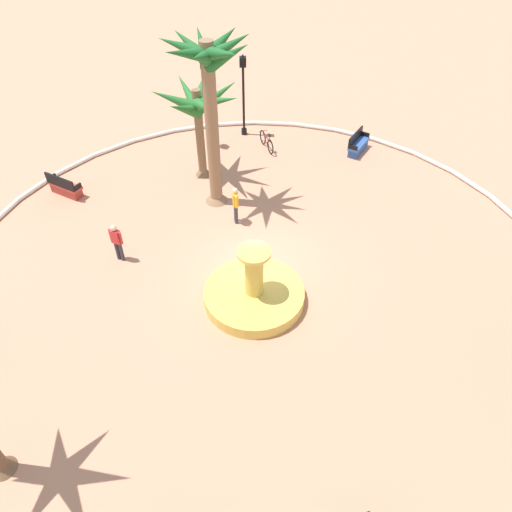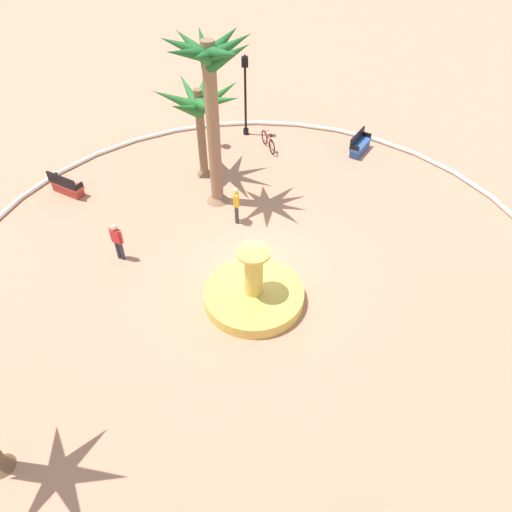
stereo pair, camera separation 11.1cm
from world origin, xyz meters
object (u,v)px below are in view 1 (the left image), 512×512
at_px(bench_southwest, 65,188).
at_px(person_cyclist_photo, 236,203).
at_px(palm_tree_far_side, 198,106).
at_px(fountain, 254,294).
at_px(bench_southeast, 358,145).
at_px(person_cyclist_helmet, 215,129).
at_px(person_pedestrian_stroll, 117,241).
at_px(palm_tree_near_fountain, 209,82).
at_px(bicycle_red_frame, 267,142).
at_px(lamppost, 243,89).

relative_size(bench_southwest, person_cyclist_photo, 0.99).
bearing_deg(palm_tree_far_side, fountain, 105.92).
height_order(bench_southeast, bench_southwest, same).
xyz_separation_m(person_cyclist_helmet, person_cyclist_photo, (-1.09, 6.06, -0.02)).
relative_size(palm_tree_far_side, person_pedestrian_stroll, 2.68).
xyz_separation_m(fountain, bench_southeast, (-5.18, -9.77, 0.03)).
distance_m(person_cyclist_photo, person_pedestrian_stroll, 4.81).
xyz_separation_m(palm_tree_near_fountain, person_cyclist_helmet, (0.24, -4.60, -4.28)).
bearing_deg(bicycle_red_frame, person_cyclist_photo, 76.33).
xyz_separation_m(bicycle_red_frame, person_cyclist_photo, (1.41, 5.81, 0.54)).
height_order(palm_tree_near_fountain, person_cyclist_helmet, palm_tree_near_fountain).
distance_m(bench_southwest, bicycle_red_frame, 9.65).
height_order(bench_southwest, bicycle_red_frame, bench_southwest).
xyz_separation_m(palm_tree_far_side, bench_southeast, (-7.41, -1.93, -2.99)).
height_order(lamppost, person_cyclist_photo, lamppost).
height_order(bench_southeast, person_cyclist_photo, person_cyclist_photo).
xyz_separation_m(palm_tree_far_side, bicycle_red_frame, (-2.96, -2.30, -2.95)).
height_order(bench_southeast, person_cyclist_helmet, person_cyclist_helmet).
xyz_separation_m(palm_tree_far_side, bench_southwest, (5.91, 1.49, -2.99)).
bearing_deg(person_pedestrian_stroll, person_cyclist_helmet, -111.11).
relative_size(bicycle_red_frame, person_pedestrian_stroll, 1.01).
distance_m(bicycle_red_frame, person_cyclist_helmet, 2.58).
bearing_deg(person_cyclist_photo, palm_tree_far_side, -66.25).
xyz_separation_m(bicycle_red_frame, person_cyclist_helmet, (2.51, -0.25, 0.56)).
distance_m(fountain, bench_southeast, 11.06).
distance_m(lamppost, person_cyclist_helmet, 2.36).
bearing_deg(person_pedestrian_stroll, bench_southwest, -52.96).
relative_size(palm_tree_far_side, person_cyclist_photo, 2.63).
bearing_deg(bench_southwest, person_cyclist_photo, 164.90).
relative_size(bench_southwest, bicycle_red_frame, 1.00).
relative_size(palm_tree_far_side, bench_southwest, 2.64).
relative_size(person_cyclist_helmet, person_cyclist_photo, 1.02).
distance_m(palm_tree_far_side, person_pedestrian_stroll, 6.77).
height_order(palm_tree_far_side, lamppost, palm_tree_far_side).
distance_m(bench_southwest, person_pedestrian_stroll, 5.30).
bearing_deg(lamppost, palm_tree_near_fountain, 78.86).
xyz_separation_m(person_cyclist_helmet, person_pedestrian_stroll, (3.19, 8.26, -0.04)).
relative_size(palm_tree_near_fountain, person_pedestrian_stroll, 4.31).
bearing_deg(bench_southwest, person_cyclist_helmet, -147.52).
height_order(person_cyclist_helmet, person_pedestrian_stroll, person_cyclist_helmet).
xyz_separation_m(lamppost, person_cyclist_helmet, (1.39, 1.22, -1.46)).
bearing_deg(person_cyclist_photo, bench_southeast, -137.19).
bearing_deg(person_cyclist_photo, person_pedestrian_stroll, 27.14).
height_order(palm_tree_near_fountain, bench_southwest, palm_tree_near_fountain).
xyz_separation_m(bench_southwest, person_cyclist_photo, (-7.45, 2.01, 0.57)).
relative_size(lamppost, bicycle_red_frame, 2.52).
height_order(person_cyclist_photo, person_pedestrian_stroll, person_cyclist_photo).
bearing_deg(person_pedestrian_stroll, bicycle_red_frame, -125.43).
relative_size(bicycle_red_frame, person_cyclist_helmet, 0.97).
bearing_deg(bicycle_red_frame, palm_tree_near_fountain, 62.45).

